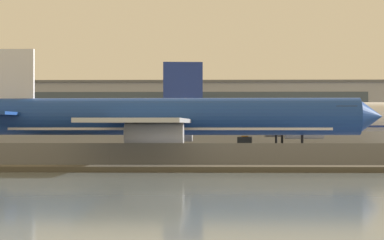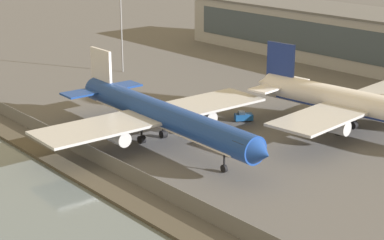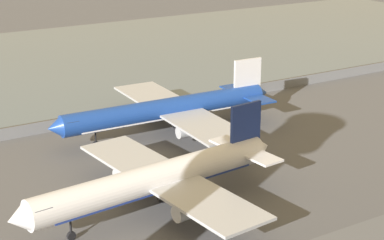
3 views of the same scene
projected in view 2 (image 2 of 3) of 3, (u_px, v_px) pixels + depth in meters
name	position (u px, v px, depth m)	size (l,w,h in m)	color
ground_plane	(161.00, 133.00, 108.48)	(500.00, 500.00, 0.00)	#565659
shoreline_seawall	(52.00, 160.00, 95.76)	(320.00, 3.00, 0.50)	#474238
perimeter_fence	(78.00, 147.00, 98.25)	(280.00, 0.10, 2.41)	slate
cargo_jet_blue	(160.00, 115.00, 101.87)	(47.20, 40.73, 12.81)	#193D93
passenger_jet_white	(360.00, 105.00, 106.25)	(44.18, 37.88, 13.49)	white
baggage_tug	(243.00, 117.00, 114.68)	(3.05, 3.56, 1.80)	#19519E
ops_van	(328.00, 116.00, 113.26)	(2.50, 5.35, 2.48)	#1E2328
terminal_building	(369.00, 39.00, 155.99)	(106.90, 21.37, 12.97)	#9EA3AD
apron_light_mast_apron_west	(121.00, 22.00, 147.83)	(3.20, 0.40, 21.13)	gray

